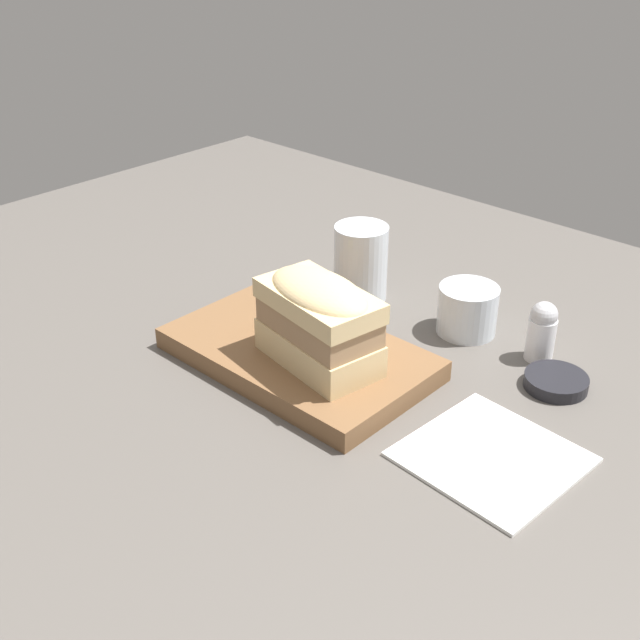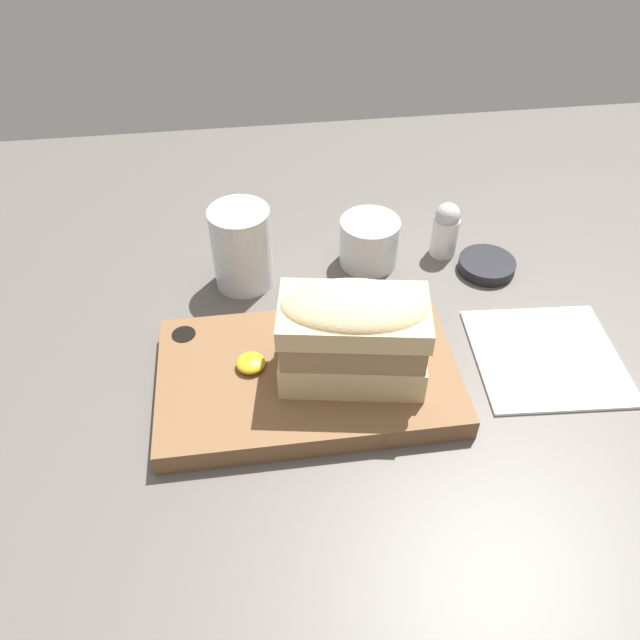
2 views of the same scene
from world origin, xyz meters
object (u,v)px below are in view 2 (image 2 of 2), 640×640
at_px(water_glass, 242,252).
at_px(salt_shaker, 446,229).
at_px(sandwich, 353,332).
at_px(condiment_dish, 487,265).
at_px(napkin, 546,357).
at_px(wine_glass, 369,244).
at_px(serving_board, 307,376).

distance_m(water_glass, salt_shaker, 0.27).
xyz_separation_m(sandwich, salt_shaker, (0.16, 0.22, -0.05)).
height_order(salt_shaker, condiment_dish, salt_shaker).
relative_size(sandwich, condiment_dish, 2.14).
relative_size(water_glass, napkin, 0.62).
bearing_deg(napkin, wine_glass, 129.63).
xyz_separation_m(sandwich, condiment_dish, (0.21, 0.18, -0.08)).
bearing_deg(salt_shaker, sandwich, -126.61).
xyz_separation_m(wine_glass, salt_shaker, (0.10, 0.00, 0.01)).
bearing_deg(water_glass, sandwich, -62.12).
relative_size(wine_glass, salt_shaker, 1.00).
height_order(sandwich, salt_shaker, sandwich).
bearing_deg(sandwich, salt_shaker, 53.39).
relative_size(serving_board, wine_glass, 4.09).
distance_m(water_glass, condiment_dish, 0.32).
bearing_deg(sandwich, water_glass, 117.88).
relative_size(serving_board, condiment_dish, 4.29).
distance_m(serving_board, wine_glass, 0.23).
xyz_separation_m(serving_board, napkin, (0.27, 0.00, -0.01)).
xyz_separation_m(napkin, condiment_dish, (-0.02, 0.16, 0.01)).
bearing_deg(wine_glass, condiment_dish, -14.51).
distance_m(water_glass, napkin, 0.38).
bearing_deg(napkin, sandwich, -176.37).
bearing_deg(serving_board, salt_shaker, 44.95).
bearing_deg(salt_shaker, napkin, -72.82).
bearing_deg(serving_board, condiment_dish, 32.77).
bearing_deg(sandwich, serving_board, 165.50).
bearing_deg(water_glass, napkin, -28.79).
bearing_deg(serving_board, water_glass, 107.62).
bearing_deg(condiment_dish, serving_board, -147.23).
bearing_deg(wine_glass, napkin, -50.37).
height_order(sandwich, wine_glass, sandwich).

